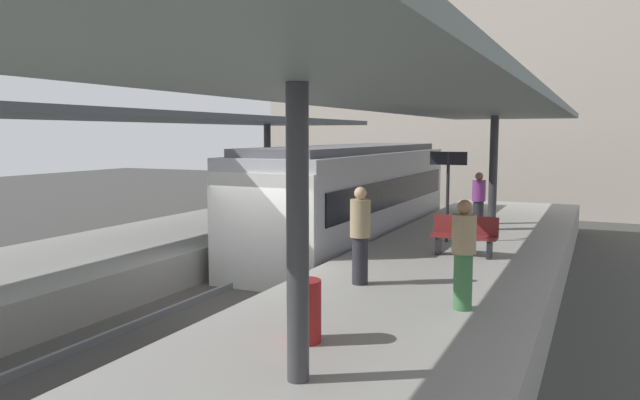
{
  "coord_description": "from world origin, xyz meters",
  "views": [
    {
      "loc": [
        6.65,
        -10.47,
        3.63
      ],
      "look_at": [
        0.31,
        3.16,
        1.99
      ],
      "focal_mm": 33.96,
      "sensor_mm": 36.0,
      "label": 1
    }
  ],
  "objects": [
    {
      "name": "litter_bin",
      "position": [
        3.31,
        -3.78,
        1.4
      ],
      "size": [
        0.44,
        0.44,
        0.8
      ],
      "primitive_type": "cylinder",
      "color": "maroon",
      "rests_on": "platform_right"
    },
    {
      "name": "canopy_right",
      "position": [
        3.8,
        1.4,
        4.2
      ],
      "size": [
        4.18,
        21.0,
        3.32
      ],
      "color": "#333335",
      "rests_on": "platform_right"
    },
    {
      "name": "passenger_mid_platform",
      "position": [
        2.88,
        -0.7,
        1.9
      ],
      "size": [
        0.36,
        0.36,
        1.72
      ],
      "color": "#232328",
      "rests_on": "platform_right"
    },
    {
      "name": "canopy_left",
      "position": [
        -3.8,
        1.4,
        4.02
      ],
      "size": [
        4.18,
        21.0,
        3.14
      ],
      "color": "#333335",
      "rests_on": "platform_left"
    },
    {
      "name": "platform_bench",
      "position": [
        4.04,
        2.6,
        1.46
      ],
      "size": [
        1.4,
        0.41,
        0.86
      ],
      "color": "black",
      "rests_on": "platform_right"
    },
    {
      "name": "ground_plane",
      "position": [
        0.0,
        0.0,
        0.0
      ],
      "size": [
        80.0,
        80.0,
        0.0
      ],
      "primitive_type": "plane",
      "color": "#383835"
    },
    {
      "name": "rail_far_side",
      "position": [
        0.72,
        0.0,
        0.27
      ],
      "size": [
        0.08,
        28.0,
        0.14
      ],
      "primitive_type": "cube",
      "color": "slate",
      "rests_on": "track_ballast"
    },
    {
      "name": "passenger_far_end",
      "position": [
        4.85,
        -1.5,
        1.86
      ],
      "size": [
        0.36,
        0.36,
        1.67
      ],
      "color": "#386B3D",
      "rests_on": "platform_right"
    },
    {
      "name": "passenger_near_bench",
      "position": [
        3.64,
        6.37,
        1.82
      ],
      "size": [
        0.36,
        0.36,
        1.59
      ],
      "color": "#232328",
      "rests_on": "platform_right"
    },
    {
      "name": "station_building_backdrop",
      "position": [
        0.07,
        20.0,
        5.5
      ],
      "size": [
        18.0,
        6.0,
        11.0
      ],
      "primitive_type": "cube",
      "color": "#A89E8E",
      "rests_on": "ground_plane"
    },
    {
      "name": "track_ballast",
      "position": [
        0.0,
        0.0,
        0.1
      ],
      "size": [
        3.2,
        28.0,
        0.2
      ],
      "primitive_type": "cube",
      "color": "#423F3D",
      "rests_on": "ground_plane"
    },
    {
      "name": "platform_sign",
      "position": [
        3.29,
        4.15,
        2.62
      ],
      "size": [
        0.9,
        0.08,
        2.21
      ],
      "color": "#262628",
      "rests_on": "platform_right"
    },
    {
      "name": "commuter_train",
      "position": [
        0.0,
        6.03,
        1.73
      ],
      "size": [
        2.78,
        10.71,
        3.1
      ],
      "color": "#ADADB2",
      "rests_on": "track_ballast"
    },
    {
      "name": "rail_near_side",
      "position": [
        -0.72,
        0.0,
        0.27
      ],
      "size": [
        0.08,
        28.0,
        0.14
      ],
      "primitive_type": "cube",
      "color": "slate",
      "rests_on": "track_ballast"
    },
    {
      "name": "platform_right",
      "position": [
        3.8,
        0.0,
        0.5
      ],
      "size": [
        4.4,
        28.0,
        1.0
      ],
      "primitive_type": "cube",
      "color": "gray",
      "rests_on": "ground_plane"
    },
    {
      "name": "platform_left",
      "position": [
        -3.8,
        0.0,
        0.5
      ],
      "size": [
        4.4,
        28.0,
        1.0
      ],
      "primitive_type": "cube",
      "color": "gray",
      "rests_on": "ground_plane"
    }
  ]
}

